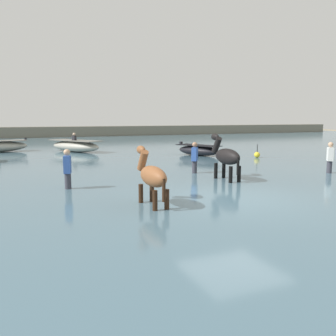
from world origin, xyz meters
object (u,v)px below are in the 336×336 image
(person_wading_close, at_px, (68,174))
(channel_buoy, at_px, (257,155))
(boat_mid_channel, at_px, (75,146))
(boat_mid_outer, at_px, (198,150))
(person_onlooker_left, at_px, (195,161))
(horse_trailing_chestnut, at_px, (152,178))
(person_onlooker_right, at_px, (330,161))
(horse_lead_black, at_px, (226,158))

(person_wading_close, relative_size, channel_buoy, 2.21)
(boat_mid_channel, relative_size, person_wading_close, 2.61)
(boat_mid_channel, height_order, boat_mid_outer, boat_mid_channel)
(boat_mid_outer, height_order, person_onlooker_left, person_onlooker_left)
(boat_mid_outer, bearing_deg, person_wading_close, -139.71)
(horse_trailing_chestnut, bearing_deg, person_wading_close, 118.37)
(boat_mid_outer, bearing_deg, person_onlooker_left, -119.70)
(person_onlooker_right, bearing_deg, boat_mid_channel, 120.15)
(person_wading_close, xyz_separation_m, person_onlooker_right, (10.04, -0.88, 0.00))
(boat_mid_outer, relative_size, person_onlooker_left, 1.85)
(horse_trailing_chestnut, bearing_deg, channel_buoy, 40.35)
(horse_lead_black, xyz_separation_m, channel_buoy, (5.54, 5.44, -0.62))
(horse_lead_black, relative_size, person_onlooker_right, 1.23)
(boat_mid_channel, bearing_deg, person_onlooker_left, -75.86)
(horse_lead_black, xyz_separation_m, horse_trailing_chestnut, (-3.75, -2.45, -0.09))
(horse_lead_black, bearing_deg, person_onlooker_right, -3.81)
(person_wading_close, bearing_deg, channel_buoy, 24.02)
(person_wading_close, relative_size, person_onlooker_right, 1.00)
(boat_mid_channel, distance_m, person_wading_close, 12.68)
(horse_trailing_chestnut, distance_m, boat_mid_channel, 15.52)
(horse_trailing_chestnut, xyz_separation_m, person_wading_close, (-1.63, 3.02, -0.23))
(horse_lead_black, xyz_separation_m, boat_mid_outer, (3.10, 7.77, -0.48))
(horse_trailing_chestnut, bearing_deg, horse_lead_black, 33.12)
(person_wading_close, height_order, person_onlooker_right, same)
(channel_buoy, bearing_deg, horse_lead_black, -135.48)
(boat_mid_outer, xyz_separation_m, person_onlooker_left, (-3.38, -5.93, 0.17))
(person_onlooker_right, bearing_deg, person_onlooker_left, 156.43)
(person_onlooker_right, bearing_deg, channel_buoy, 81.26)
(boat_mid_outer, xyz_separation_m, person_onlooker_right, (1.55, -8.08, 0.17))
(person_wading_close, relative_size, person_onlooker_left, 1.00)
(boat_mid_outer, height_order, person_wading_close, person_wading_close)
(horse_lead_black, relative_size, boat_mid_outer, 0.66)
(person_onlooker_left, relative_size, channel_buoy, 2.21)
(boat_mid_channel, bearing_deg, horse_lead_black, -76.61)
(channel_buoy, bearing_deg, boat_mid_outer, 136.38)
(boat_mid_channel, height_order, person_onlooker_left, person_onlooker_left)
(channel_buoy, bearing_deg, person_onlooker_right, -98.74)
(boat_mid_outer, bearing_deg, person_onlooker_right, -79.11)
(boat_mid_outer, height_order, channel_buoy, boat_mid_outer)
(person_onlooker_right, height_order, channel_buoy, person_onlooker_right)
(horse_trailing_chestnut, bearing_deg, boat_mid_outer, 56.15)
(horse_trailing_chestnut, relative_size, person_wading_close, 1.13)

